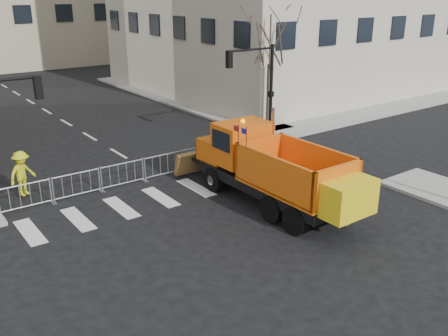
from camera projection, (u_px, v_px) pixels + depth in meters
ground at (265, 240)px, 17.52m from camera, size 120.00×120.00×0.00m
sidewalk_back at (150, 170)px, 23.94m from camera, size 64.00×5.00×0.15m
traffic_light_right at (271, 92)px, 28.53m from camera, size 0.18×0.18×5.40m
crowd_barriers at (144, 169)px, 22.68m from camera, size 12.60×0.60×1.10m
street_tree at (269, 71)px, 29.32m from camera, size 3.00×3.00×7.50m
plow_truck at (275, 168)px, 19.67m from camera, size 3.10×9.49×3.68m
cop_a at (237, 155)px, 23.51m from camera, size 0.75×0.60×1.81m
cop_b at (208, 161)px, 23.01m from camera, size 0.81×0.64×1.59m
cop_c at (212, 153)px, 23.99m from camera, size 1.04×0.80×1.65m
worker at (22, 173)px, 20.63m from camera, size 1.42×1.17×1.91m
newspaper_box at (249, 146)px, 25.60m from camera, size 0.56×0.54×1.10m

